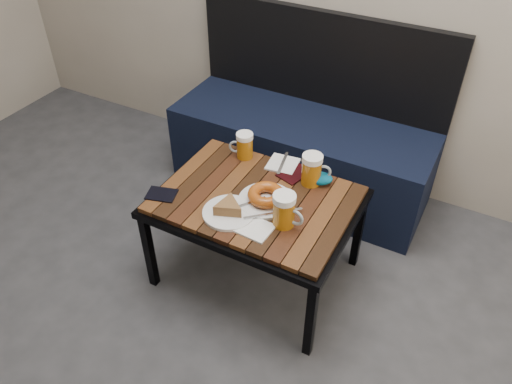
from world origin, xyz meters
The scene contains 12 objects.
bench centered at (0.13, 1.76, 0.27)m, with size 1.40×0.50×0.95m.
cafe_table centered at (0.23, 1.04, 0.43)m, with size 0.84×0.62×0.47m.
beer_mug_left centered at (0.04, 1.28, 0.53)m, with size 0.12×0.09×0.13m.
beer_mug_centre centered at (0.39, 1.24, 0.54)m, with size 0.14×0.11×0.14m.
beer_mug_right centered at (0.40, 0.95, 0.55)m, with size 0.14×0.10×0.15m.
plate_pie centered at (0.18, 0.90, 0.50)m, with size 0.21×0.21×0.06m.
plate_bagel centered at (0.28, 1.03, 0.50)m, with size 0.28×0.27×0.06m.
napkin_left centered at (0.23, 1.30, 0.48)m, with size 0.15×0.17×0.01m.
napkin_right centered at (0.31, 0.87, 0.48)m, with size 0.14×0.12×0.01m.
passport_navy centered at (-0.13, 0.87, 0.47)m, with size 0.09×0.12×0.01m, color black.
passport_burgundy centered at (0.30, 1.27, 0.48)m, with size 0.10×0.14×0.01m, color black.
knit_pouch centered at (0.42, 1.26, 0.50)m, with size 0.12×0.08×0.05m, color #05588E.
Camera 1 is at (0.98, -0.37, 1.82)m, focal length 35.00 mm.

